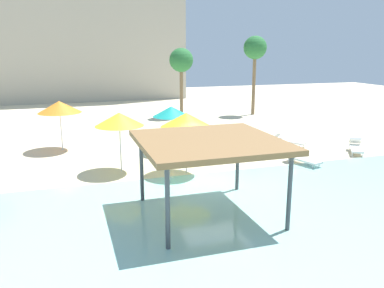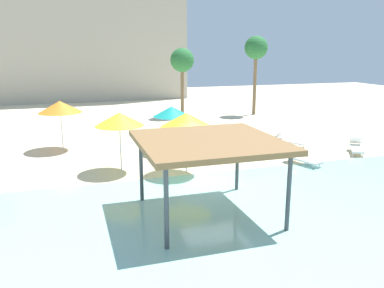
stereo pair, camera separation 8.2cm
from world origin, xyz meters
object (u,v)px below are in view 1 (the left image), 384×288
at_px(shade_pavilion, 209,144).
at_px(beach_umbrella_teal_3, 171,112).
at_px(lounge_chair_3, 301,157).
at_px(palm_tree_0, 181,61).
at_px(beach_umbrella_orange_1, 59,107).
at_px(palm_tree_2, 255,50).
at_px(beach_umbrella_yellow_4, 186,120).
at_px(lounge_chair_1, 356,147).
at_px(beach_umbrella_yellow_0, 119,119).
at_px(lounge_chair_0, 287,140).

relative_size(shade_pavilion, beach_umbrella_teal_3, 1.80).
height_order(lounge_chair_3, palm_tree_0, palm_tree_0).
distance_m(beach_umbrella_orange_1, palm_tree_2, 17.47).
height_order(beach_umbrella_orange_1, beach_umbrella_yellow_4, beach_umbrella_yellow_4).
bearing_deg(beach_umbrella_orange_1, beach_umbrella_teal_3, -22.67).
distance_m(lounge_chair_1, lounge_chair_3, 4.15).
bearing_deg(beach_umbrella_yellow_0, beach_umbrella_orange_1, 117.35).
bearing_deg(palm_tree_0, lounge_chair_0, -74.77).
distance_m(beach_umbrella_teal_3, lounge_chair_0, 7.05).
height_order(lounge_chair_1, palm_tree_2, palm_tree_2).
height_order(beach_umbrella_yellow_0, lounge_chair_0, beach_umbrella_yellow_0).
height_order(beach_umbrella_teal_3, palm_tree_2, palm_tree_2).
distance_m(lounge_chair_0, lounge_chair_1, 3.69).
xyz_separation_m(lounge_chair_0, palm_tree_2, (3.02, 10.57, 5.04)).
distance_m(beach_umbrella_orange_1, beach_umbrella_yellow_4, 8.14).
bearing_deg(beach_umbrella_yellow_4, palm_tree_0, 74.49).
bearing_deg(beach_umbrella_orange_1, shade_pavilion, -66.47).
distance_m(lounge_chair_0, palm_tree_0, 12.42).
bearing_deg(beach_umbrella_teal_3, lounge_chair_3, -37.50).
bearing_deg(palm_tree_0, beach_umbrella_teal_3, -109.04).
distance_m(beach_umbrella_teal_3, palm_tree_2, 14.32).
height_order(lounge_chair_3, palm_tree_2, palm_tree_2).
height_order(lounge_chair_1, palm_tree_0, palm_tree_0).
bearing_deg(beach_umbrella_teal_3, lounge_chair_0, -5.11).
xyz_separation_m(beach_umbrella_yellow_0, beach_umbrella_teal_3, (3.08, 2.60, -0.19)).
bearing_deg(lounge_chair_1, lounge_chair_0, -99.79).
relative_size(beach_umbrella_orange_1, lounge_chair_3, 1.36).
relative_size(beach_umbrella_yellow_0, lounge_chair_3, 1.36).
distance_m(lounge_chair_3, palm_tree_0, 15.49).
xyz_separation_m(lounge_chair_1, palm_tree_0, (-5.73, 13.87, 4.12)).
xyz_separation_m(beach_umbrella_yellow_0, beach_umbrella_yellow_4, (2.75, -1.20, 0.03)).
height_order(shade_pavilion, lounge_chair_1, shade_pavilion).
bearing_deg(lounge_chair_0, shade_pavilion, -75.96).
bearing_deg(beach_umbrella_teal_3, beach_umbrella_orange_1, 157.33).
distance_m(beach_umbrella_orange_1, lounge_chair_3, 12.97).
bearing_deg(palm_tree_2, beach_umbrella_teal_3, -134.48).
bearing_deg(beach_umbrella_yellow_0, palm_tree_2, 44.32).
distance_m(shade_pavilion, lounge_chair_0, 11.19).
xyz_separation_m(beach_umbrella_orange_1, palm_tree_0, (9.34, 8.34, 2.06)).
bearing_deg(beach_umbrella_yellow_0, shade_pavilion, -69.93).
bearing_deg(palm_tree_0, lounge_chair_3, -83.48).
relative_size(beach_umbrella_teal_3, lounge_chair_0, 1.29).
xyz_separation_m(shade_pavilion, beach_umbrella_orange_1, (-4.69, 10.77, -0.09)).
relative_size(beach_umbrella_orange_1, lounge_chair_1, 1.42).
bearing_deg(lounge_chair_0, lounge_chair_1, 14.68).
bearing_deg(beach_umbrella_yellow_0, beach_umbrella_teal_3, 40.18).
height_order(beach_umbrella_yellow_0, lounge_chair_1, beach_umbrella_yellow_0).
bearing_deg(lounge_chair_1, beach_umbrella_yellow_0, -58.33).
relative_size(shade_pavilion, lounge_chair_3, 2.26).
distance_m(lounge_chair_3, palm_tree_2, 15.61).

